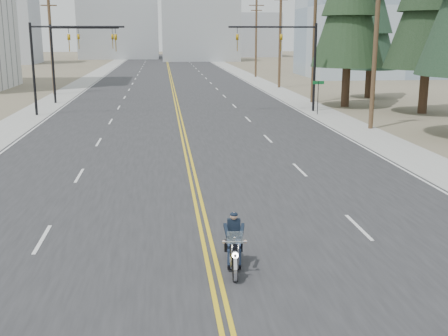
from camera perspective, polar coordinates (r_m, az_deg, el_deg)
name	(u,v)px	position (r m, az deg, el deg)	size (l,w,h in m)	color
ground_plane	(217,289)	(14.14, -0.67, -12.24)	(400.00, 400.00, 0.00)	#776D56
road	(171,78)	(82.93, -5.44, 9.12)	(20.00, 200.00, 0.01)	#303033
sidewalk_left	(90,78)	(83.55, -13.44, 8.85)	(3.00, 200.00, 0.01)	#A5A5A0
sidewalk_right	(249,77)	(83.89, 2.54, 9.21)	(3.00, 200.00, 0.01)	#A5A5A0
traffic_mast_left	(59,51)	(45.37, -16.40, 11.38)	(7.10, 0.26, 7.00)	black
traffic_mast_right	(290,50)	(45.85, 6.77, 11.84)	(7.10, 0.26, 7.00)	black
traffic_mast_far	(71,49)	(53.32, -15.27, 11.61)	(6.10, 0.26, 7.00)	black
street_sign	(318,92)	(44.56, 9.54, 7.66)	(0.90, 0.06, 2.62)	black
utility_pole_b	(376,37)	(38.24, 15.19, 12.75)	(2.20, 0.30, 11.50)	brown
utility_pole_c	(314,39)	(52.52, 9.15, 12.82)	(2.20, 0.30, 11.00)	brown
utility_pole_d	(280,36)	(67.11, 5.72, 13.22)	(2.20, 0.30, 11.50)	brown
utility_pole_e	(256,37)	(83.82, 3.28, 13.12)	(2.20, 0.30, 11.00)	brown
utility_pole_left	(51,41)	(61.73, -17.16, 12.23)	(2.20, 0.30, 10.50)	brown
glass_building	(387,7)	(89.20, 16.24, 15.39)	(24.00, 16.00, 20.00)	#9EB5CC
haze_bldg_a	(0,11)	(132.17, -21.77, 14.60)	(14.00, 12.00, 22.00)	#B7BCC6
haze_bldg_b	(200,31)	(138.00, -2.47, 13.76)	(18.00, 14.00, 14.00)	#ADB2B7
haze_bldg_c	(351,21)	(129.46, 12.74, 14.36)	(16.00, 12.00, 18.00)	#B7BCC6
haze_bldg_d	(119,7)	(153.22, -10.66, 15.76)	(20.00, 15.00, 26.00)	#ADB2B7
haze_bldg_e	(253,35)	(164.79, 3.01, 13.35)	(14.00, 14.00, 12.00)	#B7BCC6
motorcyclist	(234,243)	(14.96, 1.03, -7.59)	(0.83, 1.95, 1.52)	black
conifer_far	(373,14)	(57.70, 14.88, 14.87)	(5.23, 5.23, 14.00)	#382619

